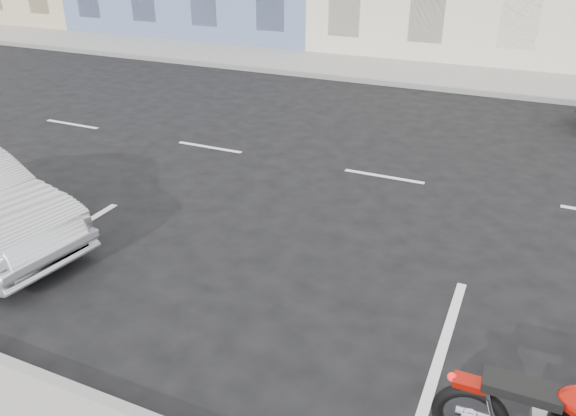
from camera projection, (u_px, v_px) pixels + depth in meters
ground at (490, 194)px, 10.32m from camera, size 120.00×120.00×0.00m
sidewalk_far at (368, 69)px, 19.22m from camera, size 80.00×3.40×0.15m
curb_far at (352, 79)px, 17.84m from camera, size 80.00×0.12×0.16m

